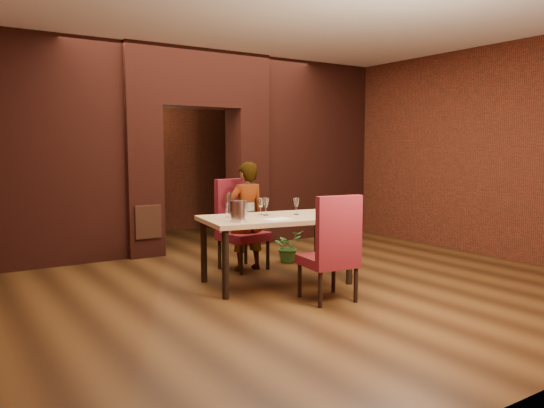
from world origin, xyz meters
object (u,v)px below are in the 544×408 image
(wine_glass_c, at_px, (296,206))
(potted_plant, at_px, (288,246))
(person_seated, at_px, (246,216))
(wine_bucket, at_px, (239,211))
(chair_near, at_px, (328,247))
(water_bottle, at_px, (229,205))
(wine_glass_b, at_px, (266,207))
(chair_far, at_px, (243,225))
(dining_table, at_px, (276,250))
(wine_glass_a, at_px, (261,207))

(wine_glass_c, height_order, potted_plant, wine_glass_c)
(person_seated, relative_size, wine_glass_c, 7.20)
(person_seated, height_order, potted_plant, person_seated)
(wine_bucket, bearing_deg, person_seated, 55.47)
(chair_near, relative_size, person_seated, 0.79)
(wine_glass_c, relative_size, water_bottle, 0.67)
(chair_near, distance_m, wine_glass_b, 1.12)
(person_seated, relative_size, wine_glass_b, 6.86)
(chair_far, xyz_separation_m, wine_glass_b, (-0.10, -0.72, 0.32))
(dining_table, height_order, person_seated, person_seated)
(wine_glass_a, bearing_deg, wine_glass_c, -26.94)
(chair_far, height_order, person_seated, person_seated)
(dining_table, bearing_deg, wine_glass_c, 12.07)
(dining_table, bearing_deg, wine_glass_b, 119.57)
(water_bottle, relative_size, potted_plant, 0.66)
(person_seated, distance_m, wine_glass_a, 0.65)
(wine_glass_a, height_order, potted_plant, wine_glass_a)
(chair_far, xyz_separation_m, chair_near, (0.02, -1.77, -0.04))
(dining_table, xyz_separation_m, wine_glass_b, (-0.06, 0.15, 0.52))
(chair_far, relative_size, wine_bucket, 5.22)
(dining_table, distance_m, person_seated, 0.88)
(dining_table, distance_m, wine_glass_b, 0.54)
(dining_table, relative_size, chair_near, 1.52)
(wine_glass_a, height_order, wine_bucket, wine_bucket)
(chair_near, xyz_separation_m, wine_bucket, (-0.67, 0.76, 0.36))
(chair_near, height_order, wine_glass_b, chair_near)
(person_seated, bearing_deg, dining_table, 86.91)
(chair_far, relative_size, water_bottle, 4.03)
(wine_glass_b, relative_size, water_bottle, 0.70)
(dining_table, bearing_deg, person_seated, 94.89)
(potted_plant, bearing_deg, person_seated, -173.48)
(dining_table, height_order, wine_bucket, wine_bucket)
(chair_far, bearing_deg, potted_plant, -6.84)
(dining_table, height_order, wine_glass_a, wine_glass_a)
(wine_glass_b, bearing_deg, chair_near, -83.28)
(water_bottle, bearing_deg, chair_far, 48.21)
(dining_table, distance_m, wine_bucket, 0.82)
(dining_table, distance_m, chair_near, 0.92)
(wine_glass_a, bearing_deg, dining_table, -68.93)
(wine_glass_c, bearing_deg, wine_glass_a, 153.06)
(chair_far, distance_m, wine_glass_a, 0.74)
(chair_near, relative_size, water_bottle, 3.80)
(wine_bucket, bearing_deg, chair_far, 57.46)
(dining_table, xyz_separation_m, potted_plant, (0.81, 0.91, -0.18))
(wine_glass_a, height_order, water_bottle, water_bottle)
(person_seated, bearing_deg, chair_near, 91.43)
(person_seated, relative_size, potted_plant, 3.16)
(person_seated, xyz_separation_m, potted_plant, (0.75, 0.09, -0.50))
(chair_near, bearing_deg, wine_glass_a, -74.88)
(wine_glass_b, distance_m, wine_bucket, 0.62)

